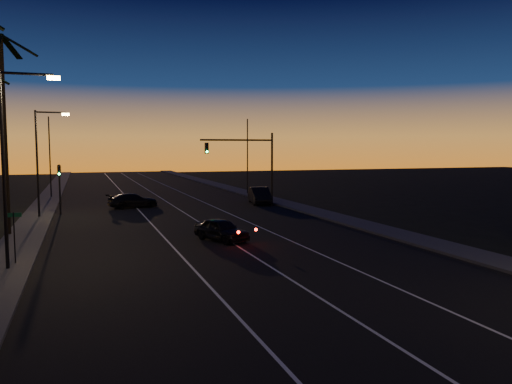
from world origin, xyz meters
name	(u,v)px	position (x,y,z in m)	size (l,w,h in m)	color
road	(198,226)	(0.00, 30.00, 0.01)	(20.00, 170.00, 0.01)	black
sidewalk_left	(26,234)	(-11.20, 30.00, 0.08)	(2.40, 170.00, 0.16)	#373735
sidewalk_right	(338,218)	(11.20, 30.00, 0.08)	(2.40, 170.00, 0.16)	#373735
lane_stripe_left	(156,228)	(-3.00, 30.00, 0.02)	(0.12, 160.00, 0.01)	silver
lane_stripe_mid	(205,226)	(0.50, 30.00, 0.02)	(0.12, 160.00, 0.01)	silver
lane_stripe_right	(251,223)	(4.00, 30.00, 0.02)	(0.12, 160.00, 0.01)	silver
palm_far	(3,115)	(-12.20, 30.00, 7.61)	(4.25, 4.16, 12.53)	black
streetlight_left_near	(10,154)	(-10.70, 20.00, 5.32)	(2.55, 0.26, 9.00)	black
streetlight_left_far	(41,154)	(-10.69, 38.00, 5.06)	(2.55, 0.26, 8.50)	black
street_sign	(14,232)	(-10.80, 21.00, 1.66)	(0.70, 0.06, 2.60)	black
signal_mast	(249,156)	(7.14, 39.99, 4.78)	(7.10, 0.41, 7.00)	black
signal_post	(59,180)	(-9.50, 39.98, 2.89)	(0.28, 0.37, 4.20)	black
far_pole_left	(50,158)	(-11.00, 55.00, 4.50)	(0.14, 0.14, 9.00)	black
far_pole_right	(247,157)	(11.00, 52.00, 4.50)	(0.14, 0.14, 9.00)	black
lead_car	(221,230)	(0.10, 24.08, 0.68)	(3.15, 4.60, 1.33)	black
right_car	(260,195)	(9.00, 42.09, 0.83)	(2.56, 5.20, 1.64)	black
cross_car	(133,200)	(-3.29, 42.83, 0.68)	(4.94, 2.89, 1.34)	black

